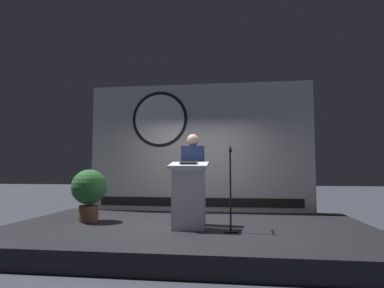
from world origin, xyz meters
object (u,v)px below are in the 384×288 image
(podium, at_px, (189,195))
(potted_plant, at_px, (89,190))
(microphone_stand, at_px, (231,202))
(speaker_person, at_px, (193,178))

(podium, xyz_separation_m, potted_plant, (-1.99, 0.52, 0.04))
(microphone_stand, height_order, potted_plant, microphone_stand)
(potted_plant, bearing_deg, microphone_stand, -13.01)
(podium, relative_size, microphone_stand, 0.83)
(podium, relative_size, potted_plant, 1.15)
(speaker_person, relative_size, microphone_stand, 1.20)
(potted_plant, bearing_deg, speaker_person, -1.09)
(microphone_stand, bearing_deg, potted_plant, 166.99)
(microphone_stand, xyz_separation_m, potted_plant, (-2.68, 0.62, 0.13))
(speaker_person, distance_m, potted_plant, 2.01)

